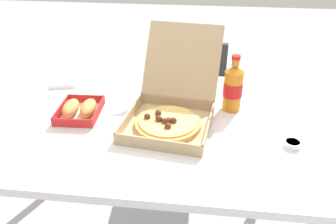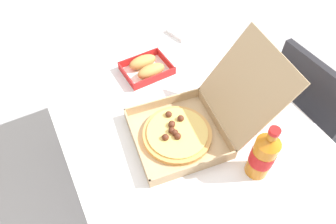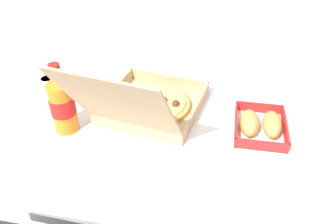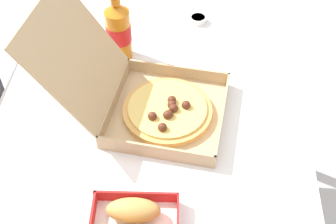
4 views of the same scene
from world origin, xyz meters
name	(u,v)px [view 4 (image 4 of 4)]	position (x,y,z in m)	size (l,w,h in m)	color
dining_table	(146,163)	(0.00, 0.00, 0.63)	(1.29, 0.84, 0.71)	white
pizza_box_open	(151,101)	(0.11, -0.01, 0.75)	(0.35, 0.50, 0.30)	tan
cola_bottle	(118,31)	(0.34, 0.11, 0.80)	(0.07, 0.07, 0.22)	orange
dipping_sauce_cup	(198,19)	(0.53, -0.12, 0.72)	(0.06, 0.06, 0.02)	white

